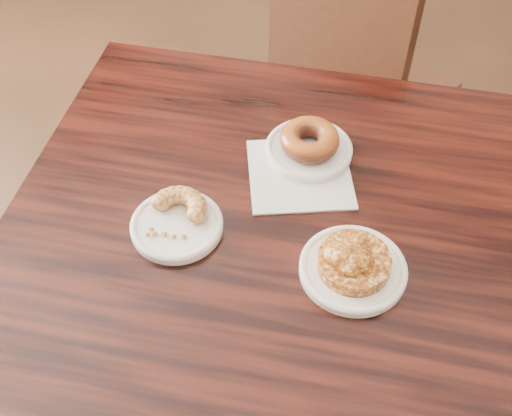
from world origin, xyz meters
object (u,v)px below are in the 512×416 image
at_px(cafe_table, 264,341).
at_px(apple_fritter, 355,260).
at_px(glazed_donut, 310,140).
at_px(cruller_fragment, 176,218).
at_px(chair_far, 364,92).

bearing_deg(cafe_table, apple_fritter, -21.22).
relative_size(glazed_donut, cruller_fragment, 0.96).
distance_m(chair_far, cruller_fragment, 0.89).
xyz_separation_m(apple_fritter, cruller_fragment, (-0.29, -0.03, -0.00)).
xyz_separation_m(cafe_table, chair_far, (-0.02, 0.77, 0.08)).
xyz_separation_m(chair_far, apple_fritter, (0.18, -0.80, 0.33)).
relative_size(cafe_table, glazed_donut, 8.19).
height_order(chair_far, glazed_donut, chair_far).
xyz_separation_m(cafe_table, apple_fritter, (0.16, -0.03, 0.41)).
bearing_deg(cruller_fragment, cafe_table, 23.35).
relative_size(cafe_table, apple_fritter, 5.59).
distance_m(cafe_table, cruller_fragment, 0.43).
relative_size(cafe_table, chair_far, 0.96).
bearing_deg(cafe_table, glazed_donut, 77.54).
xyz_separation_m(glazed_donut, cruller_fragment, (-0.14, -0.25, -0.01)).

